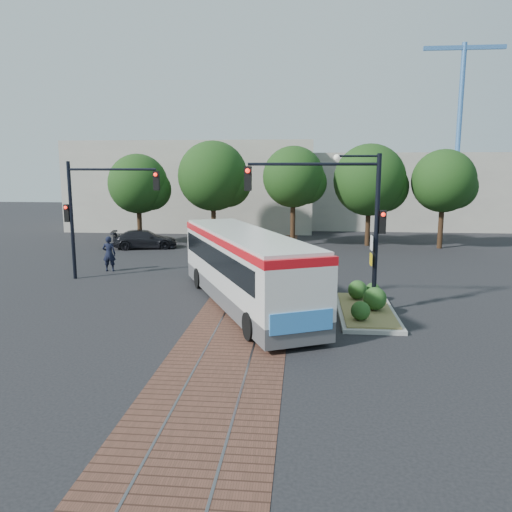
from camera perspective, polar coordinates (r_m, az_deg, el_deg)
The scene contains 11 objects.
ground at distance 21.23m, azimuth -0.91°, elevation -5.46°, with size 120.00×120.00×0.00m, color black.
trackbed at distance 25.09m, azimuth 0.10°, elevation -3.01°, with size 3.60×40.00×0.02m.
tree_row at distance 36.78m, azimuth 3.84°, elevation 8.74°, with size 26.40×5.60×7.67m.
warehouses at distance 49.19m, azimuth 2.21°, elevation 7.87°, with size 40.00×13.00×8.00m.
crane at distance 56.80m, azimuth 22.26°, elevation 14.58°, with size 8.00×0.50×18.00m.
city_bus at distance 20.61m, azimuth -1.36°, elevation -1.02°, with size 7.01×11.48×3.09m.
traffic_island at distance 20.31m, azimuth 12.50°, elevation -5.45°, with size 2.20×5.20×1.13m.
signal_pole_main at distance 19.65m, azimuth 10.11°, elevation 5.46°, with size 5.49×0.46×6.00m.
signal_pole_left at distance 26.62m, azimuth -18.22°, elevation 5.65°, with size 4.99×0.34×6.00m.
officer at distance 28.80m, azimuth -16.45°, elevation 0.25°, with size 0.72×0.47×1.96m, color black.
parked_car at distance 36.44m, azimuth -12.60°, elevation 1.89°, with size 1.85×4.55×1.32m, color black.
Camera 1 is at (2.28, -20.33, 5.67)m, focal length 35.00 mm.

